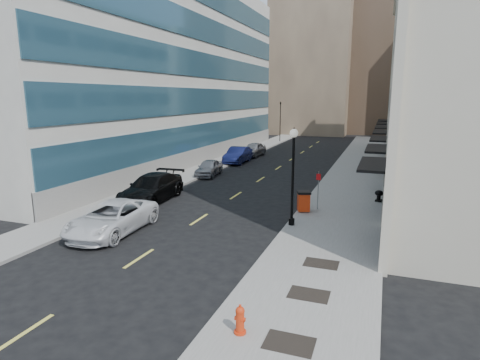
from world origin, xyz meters
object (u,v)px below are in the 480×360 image
Objects in this scene: car_silver_sedan at (209,168)px; trash_bin at (304,201)px; car_grey_sedan at (254,149)px; sign_post at (318,185)px; lamppost at (293,168)px; car_black_pickup at (152,188)px; traffic_signal at (281,104)px; car_white_van at (112,218)px; car_blue_sedan at (238,155)px; fire_hydrant at (240,319)px; urn_planter at (379,195)px.

car_silver_sedan reaches higher than trash_bin.
car_grey_sedan is at bearing 82.76° from car_silver_sedan.
sign_post reaches higher than trash_bin.
car_black_pickup is at bearing 167.26° from lamppost.
trash_bin is at bearing 87.93° from lamppost.
traffic_signal reaches higher than sign_post.
car_black_pickup is 9.34m from car_silver_sedan.
car_blue_sedan reaches higher than car_white_van.
lamppost is at bearing -112.03° from trash_bin.
car_white_van is at bearing -154.83° from lamppost.
car_white_van is 1.36× the size of car_silver_sedan.
car_blue_sedan reaches higher than fire_hydrant.
car_grey_sedan is (0.75, -15.31, -4.92)m from traffic_signal.
fire_hydrant is at bearing -106.78° from trash_bin.
car_blue_sedan is at bearing -88.80° from car_grey_sedan.
car_blue_sedan is (0.00, 16.74, -0.05)m from car_black_pickup.
car_silver_sedan is at bearing 93.23° from car_white_van.
fire_hydrant is at bearing -70.80° from car_grey_sedan.
sign_post reaches higher than urn_planter.
traffic_signal is 1.66× the size of car_silver_sedan.
lamppost reaches higher than car_grey_sedan.
trash_bin is at bearing 95.04° from fire_hydrant.
sign_post reaches higher than fire_hydrant.
fire_hydrant is at bearing -101.42° from urn_planter.
car_white_van is at bearing -139.96° from urn_planter.
traffic_signal is 1.22× the size of car_white_van.
car_blue_sedan is at bearing 87.04° from car_black_pickup.
car_blue_sedan reaches higher than urn_planter.
traffic_signal reaches higher than car_grey_sedan.
lamppost is 2.23× the size of sign_post.
car_blue_sedan is 2.16× the size of sign_post.
trash_bin is 3.68m from lamppost.
car_white_van reaches higher than car_silver_sedan.
car_black_pickup is 15.08m from urn_planter.
car_white_van is at bearing 147.34° from fire_hydrant.
traffic_signal is 21.14m from car_blue_sedan.
car_blue_sedan is at bearing 139.58° from urn_planter.
fire_hydrant is (10.93, -12.70, -0.31)m from car_black_pickup.
traffic_signal is at bearing 105.26° from lamppost.
lamppost is at bearing -64.09° from car_blue_sedan.
car_grey_sedan is at bearing 112.48° from lamppost.
car_silver_sedan is at bearing 161.34° from urn_planter.
car_blue_sedan is (0.00, 7.40, 0.12)m from car_silver_sedan.
car_blue_sedan is (0.70, -20.56, -4.88)m from traffic_signal.
car_blue_sedan is 1.08× the size of car_grey_sedan.
traffic_signal is at bearing 88.11° from car_black_pickup.
lamppost is at bearing 22.56° from car_white_van.
traffic_signal is 41.11m from lamppost.
traffic_signal is 51.59m from fire_hydrant.
car_silver_sedan is at bearing 130.98° from lamppost.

